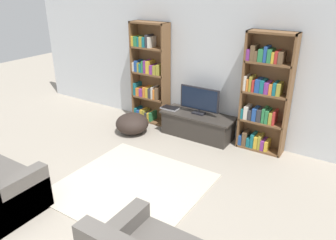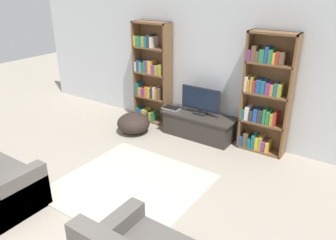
# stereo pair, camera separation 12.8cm
# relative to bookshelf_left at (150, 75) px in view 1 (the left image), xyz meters

# --- Properties ---
(wall_back) EXTENTS (8.80, 0.06, 2.60)m
(wall_back) POSITION_rel_bookshelf_left_xyz_m (1.19, 0.17, 0.30)
(wall_back) COLOR silver
(wall_back) RESTS_ON ground_plane
(bookshelf_left) EXTENTS (0.80, 0.30, 2.08)m
(bookshelf_left) POSITION_rel_bookshelf_left_xyz_m (0.00, 0.00, 0.00)
(bookshelf_left) COLOR brown
(bookshelf_left) RESTS_ON ground_plane
(bookshelf_right) EXTENTS (0.80, 0.30, 2.08)m
(bookshelf_right) POSITION_rel_bookshelf_left_xyz_m (2.40, -0.00, 0.00)
(bookshelf_right) COLOR brown
(bookshelf_right) RESTS_ON ground_plane
(tv_stand) EXTENTS (1.43, 0.55, 0.46)m
(tv_stand) POSITION_rel_bookshelf_left_xyz_m (1.23, -0.16, -0.77)
(tv_stand) COLOR #332D28
(tv_stand) RESTS_ON ground_plane
(television) EXTENTS (0.79, 0.16, 0.53)m
(television) POSITION_rel_bookshelf_left_xyz_m (1.23, -0.13, -0.26)
(television) COLOR black
(television) RESTS_ON tv_stand
(laptop) EXTENTS (0.35, 0.22, 0.03)m
(laptop) POSITION_rel_bookshelf_left_xyz_m (0.62, -0.20, -0.53)
(laptop) COLOR #B7B7BC
(laptop) RESTS_ON tv_stand
(area_rug) EXTENTS (2.00, 1.97, 0.02)m
(area_rug) POSITION_rel_bookshelf_left_xyz_m (1.22, -2.20, -0.99)
(area_rug) COLOR beige
(area_rug) RESTS_ON ground_plane
(beanbag_ottoman) EXTENTS (0.65, 0.65, 0.40)m
(beanbag_ottoman) POSITION_rel_bookshelf_left_xyz_m (0.07, -0.72, -0.80)
(beanbag_ottoman) COLOR #2D231E
(beanbag_ottoman) RESTS_ON ground_plane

